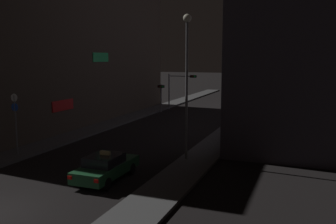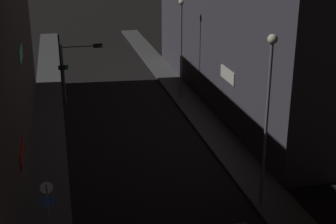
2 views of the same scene
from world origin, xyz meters
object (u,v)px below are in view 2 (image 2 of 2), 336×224
at_px(sign_pole_left, 49,217).
at_px(street_lamp_far_block, 181,34).
at_px(traffic_light_overhead, 79,57).
at_px(traffic_light_left_kerb, 64,76).
at_px(street_lamp_near_block, 268,97).

distance_m(sign_pole_left, street_lamp_far_block, 24.12).
distance_m(traffic_light_overhead, traffic_light_left_kerb, 3.19).
xyz_separation_m(sign_pole_left, street_lamp_near_block, (10.78, 3.06, 3.45)).
height_order(traffic_light_overhead, street_lamp_far_block, street_lamp_far_block).
distance_m(street_lamp_near_block, street_lamp_far_block, 18.16).
relative_size(traffic_light_overhead, sign_pole_left, 1.11).
distance_m(traffic_light_overhead, street_lamp_far_block, 9.58).
height_order(traffic_light_overhead, traffic_light_left_kerb, traffic_light_overhead).
bearing_deg(traffic_light_left_kerb, traffic_light_overhead, 61.47).
xyz_separation_m(traffic_light_left_kerb, sign_pole_left, (-1.16, -22.38, 0.15)).
bearing_deg(traffic_light_overhead, street_lamp_near_block, -69.69).
distance_m(sign_pole_left, street_lamp_near_block, 11.72).
height_order(traffic_light_left_kerb, street_lamp_near_block, street_lamp_near_block).
height_order(traffic_light_overhead, street_lamp_near_block, street_lamp_near_block).
bearing_deg(traffic_light_overhead, traffic_light_left_kerb, -118.53).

